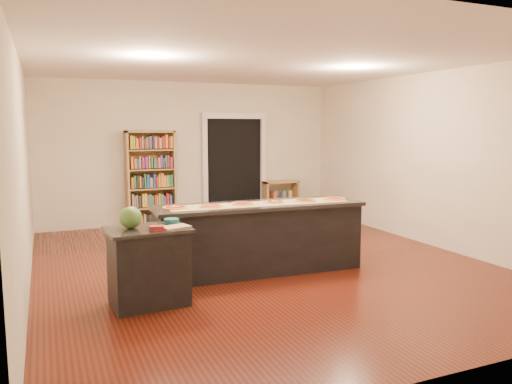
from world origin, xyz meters
name	(u,v)px	position (x,y,z in m)	size (l,w,h in m)	color
room	(262,165)	(0.00, 0.00, 1.40)	(6.00, 7.00, 2.80)	beige
doorway	(234,162)	(0.90, 3.46, 1.20)	(1.40, 0.09, 2.21)	black
kitchen_island	(259,238)	(-0.18, -0.34, 0.46)	(2.79, 0.75, 0.92)	black
side_counter	(149,266)	(-1.78, -1.01, 0.43)	(0.86, 0.63, 0.85)	black
bookshelf	(151,179)	(-0.89, 3.29, 0.93)	(0.93, 0.33, 1.86)	tan
low_shelf	(280,199)	(1.89, 3.28, 0.39)	(0.77, 0.33, 0.77)	tan
waste_bin	(182,218)	(-0.34, 3.07, 0.16)	(0.23, 0.23, 0.33)	#509AB3
kraft_paper	(260,204)	(-0.19, -0.37, 0.92)	(2.42, 0.44, 0.00)	tan
watermelon	(131,218)	(-1.95, -0.97, 0.97)	(0.24, 0.24, 0.24)	#144214
cutting_board	(175,227)	(-1.51, -1.13, 0.86)	(0.30, 0.20, 0.02)	tan
package_red	(157,228)	(-1.72, -1.19, 0.88)	(0.15, 0.10, 0.05)	maroon
package_teal	(171,221)	(-1.50, -0.91, 0.88)	(0.17, 0.17, 0.06)	#195966
pizza_a	(175,207)	(-1.30, -0.27, 0.93)	(0.31, 0.31, 0.02)	tan
pizza_b	(211,206)	(-0.85, -0.34, 0.93)	(0.31, 0.31, 0.02)	tan
pizza_c	(243,203)	(-0.41, -0.31, 0.93)	(0.27, 0.27, 0.02)	tan
pizza_d	(275,202)	(0.04, -0.35, 0.93)	(0.26, 0.26, 0.02)	tan
pizza_e	(305,200)	(0.48, -0.38, 0.93)	(0.29, 0.29, 0.02)	tan
pizza_f	(334,199)	(0.93, -0.40, 0.93)	(0.32, 0.32, 0.02)	tan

